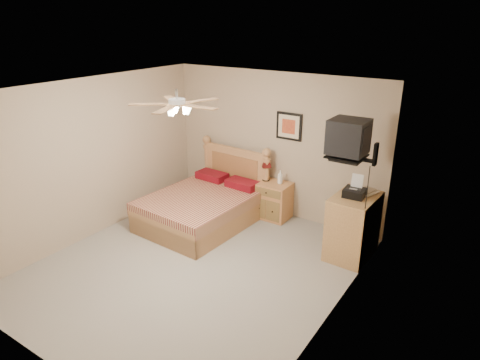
# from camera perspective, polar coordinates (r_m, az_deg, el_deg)

# --- Properties ---
(floor) EXTENTS (4.50, 4.50, 0.00)m
(floor) POSITION_cam_1_polar(r_m,az_deg,el_deg) (6.25, -5.99, -11.39)
(floor) COLOR gray
(floor) RESTS_ON ground
(ceiling) EXTENTS (4.00, 4.50, 0.04)m
(ceiling) POSITION_cam_1_polar(r_m,az_deg,el_deg) (5.35, -7.02, 11.84)
(ceiling) COLOR white
(ceiling) RESTS_ON ground
(wall_back) EXTENTS (4.00, 0.04, 2.50)m
(wall_back) POSITION_cam_1_polar(r_m,az_deg,el_deg) (7.44, 4.66, 4.69)
(wall_back) COLOR tan
(wall_back) RESTS_ON ground
(wall_front) EXTENTS (4.00, 0.04, 2.50)m
(wall_front) POSITION_cam_1_polar(r_m,az_deg,el_deg) (4.39, -25.79, -9.78)
(wall_front) COLOR tan
(wall_front) RESTS_ON ground
(wall_left) EXTENTS (0.04, 4.50, 2.50)m
(wall_left) POSITION_cam_1_polar(r_m,az_deg,el_deg) (7.07, -19.07, 2.68)
(wall_left) COLOR tan
(wall_left) RESTS_ON ground
(wall_right) EXTENTS (0.04, 4.50, 2.50)m
(wall_right) POSITION_cam_1_polar(r_m,az_deg,el_deg) (4.75, 12.56, -5.65)
(wall_right) COLOR tan
(wall_right) RESTS_ON ground
(bed) EXTENTS (1.56, 2.00, 1.24)m
(bed) POSITION_cam_1_polar(r_m,az_deg,el_deg) (7.17, -5.27, -1.32)
(bed) COLOR tan
(bed) RESTS_ON ground
(nightstand) EXTENTS (0.60, 0.45, 0.65)m
(nightstand) POSITION_cam_1_polar(r_m,az_deg,el_deg) (7.50, 4.37, -2.70)
(nightstand) COLOR #C4773F
(nightstand) RESTS_ON ground
(table_lamp) EXTENTS (0.22, 0.22, 0.40)m
(table_lamp) POSITION_cam_1_polar(r_m,az_deg,el_deg) (7.42, 3.50, 1.41)
(table_lamp) COLOR #56110F
(table_lamp) RESTS_ON nightstand
(lotion_bottle) EXTENTS (0.12, 0.12, 0.23)m
(lotion_bottle) POSITION_cam_1_polar(r_m,az_deg,el_deg) (7.32, 5.37, 0.38)
(lotion_bottle) COLOR white
(lotion_bottle) RESTS_ON nightstand
(framed_picture) EXTENTS (0.46, 0.04, 0.46)m
(framed_picture) POSITION_cam_1_polar(r_m,az_deg,el_deg) (7.21, 6.56, 7.12)
(framed_picture) COLOR black
(framed_picture) RESTS_ON wall_back
(dresser) EXTENTS (0.59, 0.83, 0.95)m
(dresser) POSITION_cam_1_polar(r_m,az_deg,el_deg) (6.47, 14.82, -5.99)
(dresser) COLOR #9F6E3B
(dresser) RESTS_ON ground
(fax_machine) EXTENTS (0.31, 0.32, 0.31)m
(fax_machine) POSITION_cam_1_polar(r_m,az_deg,el_deg) (6.19, 15.10, -0.85)
(fax_machine) COLOR black
(fax_machine) RESTS_ON dresser
(magazine_lower) EXTENTS (0.30, 0.35, 0.03)m
(magazine_lower) POSITION_cam_1_polar(r_m,az_deg,el_deg) (6.47, 15.85, -1.30)
(magazine_lower) COLOR beige
(magazine_lower) RESTS_ON dresser
(magazine_upper) EXTENTS (0.24, 0.29, 0.02)m
(magazine_upper) POSITION_cam_1_polar(r_m,az_deg,el_deg) (6.46, 15.79, -1.09)
(magazine_upper) COLOR tan
(magazine_upper) RESTS_ON magazine_lower
(wall_tv) EXTENTS (0.56, 0.46, 0.58)m
(wall_tv) POSITION_cam_1_polar(r_m,az_deg,el_deg) (5.82, 15.61, 5.01)
(wall_tv) COLOR black
(wall_tv) RESTS_ON wall_right
(ceiling_fan) EXTENTS (1.14, 1.14, 0.28)m
(ceiling_fan) POSITION_cam_1_polar(r_m,az_deg,el_deg) (5.22, -8.38, 9.99)
(ceiling_fan) COLOR silver
(ceiling_fan) RESTS_ON ceiling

